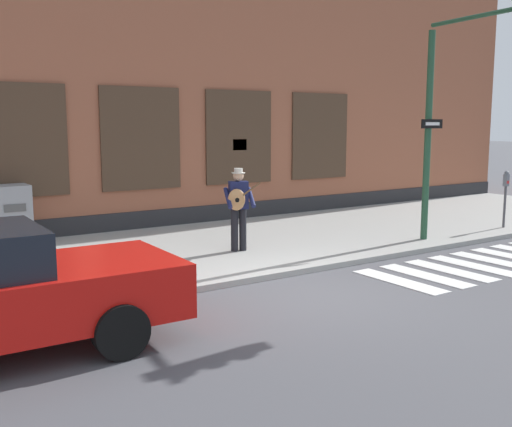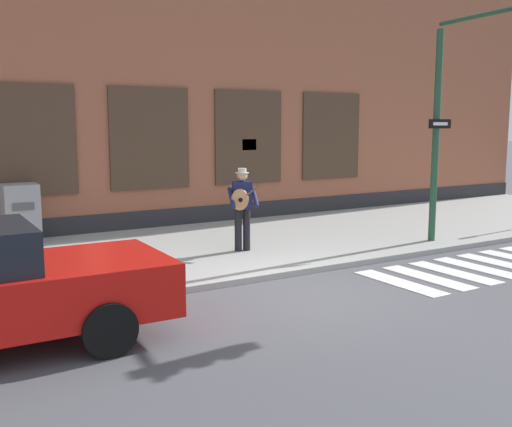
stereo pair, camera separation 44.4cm
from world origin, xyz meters
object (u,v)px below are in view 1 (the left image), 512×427
busker (238,204)px  traffic_light (473,86)px  utility_box (12,215)px  parking_meter (506,190)px

busker → traffic_light: (4.08, -2.44, 2.38)m
traffic_light → utility_box: size_ratio=3.67×
traffic_light → utility_box: 10.02m
busker → utility_box: size_ratio=1.31×
busker → traffic_light: traffic_light is taller
traffic_light → parking_meter: 4.04m
busker → parking_meter: size_ratio=1.19×
busker → parking_meter: (7.12, -1.31, -0.03)m
traffic_light → busker: bearing=149.1°
busker → traffic_light: size_ratio=0.36×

